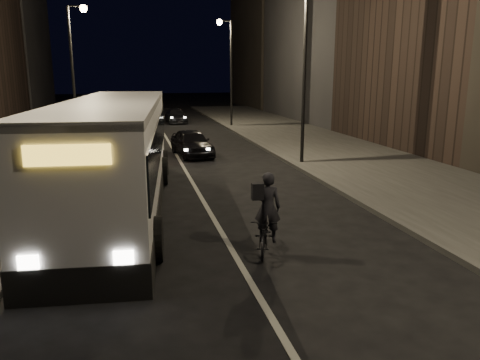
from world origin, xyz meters
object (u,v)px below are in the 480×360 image
city_bus (115,151)px  cyclist_on_bicycle (266,226)px  car_mid (121,124)px  streetlight_right_mid (299,49)px  car_near (192,143)px  streetlight_left_far (76,55)px  car_far (176,116)px  streetlight_right_far (228,59)px

city_bus → cyclist_on_bicycle: city_bus is taller
city_bus → car_mid: 20.47m
streetlight_right_mid → car_near: bearing=140.5°
car_mid → cyclist_on_bicycle: bearing=92.3°
streetlight_left_far → cyclist_on_bicycle: size_ratio=3.89×
streetlight_left_far → car_mid: 7.18m
cyclist_on_bicycle → streetlight_left_far: bearing=125.5°
streetlight_left_far → cyclist_on_bicycle: streetlight_left_far is taller
car_near → streetlight_right_mid: bearing=-47.3°
city_bus → car_mid: bearing=95.9°
streetlight_left_far → car_near: size_ratio=1.98×
streetlight_right_mid → car_far: streetlight_right_mid is taller
city_bus → car_near: 10.07m
car_far → streetlight_right_mid: bearing=-82.0°
streetlight_right_far → cyclist_on_bicycle: bearing=-99.8°
streetlight_left_far → cyclist_on_bicycle: (6.10, -20.34, -4.67)m
streetlight_left_far → car_mid: (2.33, 4.86, -4.75)m
streetlight_right_mid → car_near: streetlight_right_mid is taller
car_mid → car_far: car_mid is taller
streetlight_right_mid → cyclist_on_bicycle: (-4.56, -10.34, -4.67)m
streetlight_left_far → streetlight_right_mid: bearing=-43.2°
streetlight_right_far → city_bus: streetlight_right_far is taller
car_near → cyclist_on_bicycle: bearing=-97.9°
car_near → car_mid: car_near is taller
streetlight_right_far → car_near: (-4.53, -12.26, -4.66)m
car_near → car_mid: bearing=101.1°
cyclist_on_bicycle → car_far: bearing=107.3°
streetlight_right_far → car_near: streetlight_right_far is taller
car_near → streetlight_right_far: bearing=62.0°
streetlight_left_far → car_mid: size_ratio=2.17×
city_bus → car_far: (4.42, 25.94, -1.33)m
streetlight_right_far → car_near: 13.88m
streetlight_right_mid → car_mid: size_ratio=2.17×
streetlight_right_mid → city_bus: size_ratio=0.61×
city_bus → cyclist_on_bicycle: bearing=-47.5°
cyclist_on_bicycle → car_near: bearing=108.7°
streetlight_right_mid → car_near: (-4.53, 3.74, -4.66)m
cyclist_on_bicycle → streetlight_right_mid: bearing=85.0°
streetlight_right_mid → streetlight_left_far: 14.62m
streetlight_left_far → streetlight_right_far: bearing=29.4°
streetlight_right_far → cyclist_on_bicycle: (-4.56, -26.34, -4.67)m
streetlight_right_far → car_mid: size_ratio=2.17×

